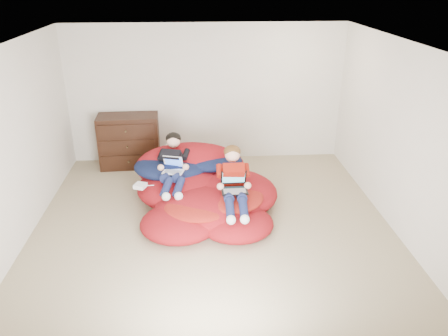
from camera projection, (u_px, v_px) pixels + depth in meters
room_shell at (213, 212)px, 6.09m from camera, size 5.10×5.10×2.77m
dresser at (129, 141)px, 7.91m from camera, size 1.09×0.62×0.96m
beanbag_pile at (202, 190)px, 6.60m from camera, size 2.21×2.23×0.86m
cream_pillow at (173, 152)px, 7.07m from camera, size 0.43×0.28×0.28m
older_boy at (173, 162)px, 6.58m from camera, size 0.40×1.15×0.66m
younger_boy at (234, 179)px, 6.11m from camera, size 0.32×1.11×0.73m
laptop_white at (173, 167)px, 6.51m from camera, size 0.34×0.36×0.21m
laptop_black at (234, 185)px, 6.07m from camera, size 0.37×0.35×0.25m
power_adapter at (140, 186)px, 6.39m from camera, size 0.21×0.21×0.06m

